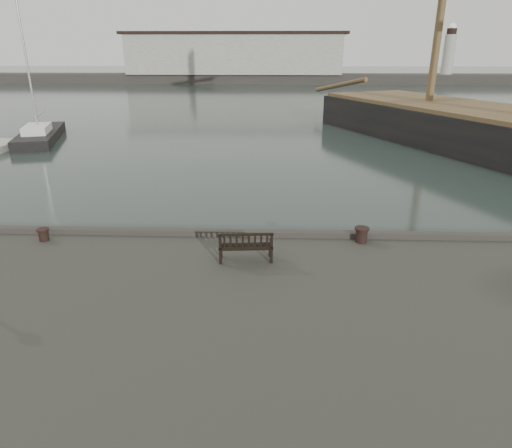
{
  "coord_description": "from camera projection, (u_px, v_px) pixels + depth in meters",
  "views": [
    {
      "loc": [
        0.83,
        -13.59,
        7.14
      ],
      "look_at": [
        0.32,
        -0.5,
        2.1
      ],
      "focal_mm": 32.0,
      "sensor_mm": 36.0,
      "label": 1
    }
  ],
  "objects": [
    {
      "name": "breakwater",
      "position": [
        250.0,
        63.0,
        99.69
      ],
      "size": [
        140.0,
        9.5,
        12.2
      ],
      "color": "#383530",
      "rests_on": "ground"
    },
    {
      "name": "yacht_d",
      "position": [
        41.0,
        138.0,
        38.0
      ],
      "size": [
        5.57,
        10.51,
        12.69
      ],
      "rotation": [
        0.0,
        0.0,
        0.3
      ],
      "color": "black",
      "rests_on": "ground"
    },
    {
      "name": "bench",
      "position": [
        246.0,
        251.0,
        12.77
      ],
      "size": [
        1.55,
        0.64,
        0.87
      ],
      "rotation": [
        0.0,
        0.0,
        0.08
      ],
      "color": "black",
      "rests_on": "quay"
    },
    {
      "name": "bollard_right",
      "position": [
        361.0,
        235.0,
        14.01
      ],
      "size": [
        0.54,
        0.54,
        0.47
      ],
      "primitive_type": "cylinder",
      "rotation": [
        0.0,
        0.0,
        0.24
      ],
      "color": "black",
      "rests_on": "quay"
    },
    {
      "name": "ground",
      "position": [
        247.0,
        277.0,
        15.27
      ],
      "size": [
        400.0,
        400.0,
        0.0
      ],
      "primitive_type": "plane",
      "color": "black",
      "rests_on": "ground"
    },
    {
      "name": "bollard_left",
      "position": [
        44.0,
        235.0,
        14.14
      ],
      "size": [
        0.45,
        0.45,
        0.39
      ],
      "primitive_type": "cylinder",
      "rotation": [
        0.0,
        0.0,
        0.26
      ],
      "color": "black",
      "rests_on": "quay"
    }
  ]
}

